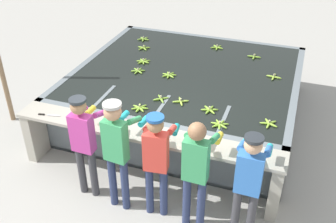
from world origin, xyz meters
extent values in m
plane|color=#A3A099|center=(0.00, 0.00, 0.00)|extent=(80.00, 80.00, 0.00)
cube|color=slate|center=(0.00, 2.35, 0.03)|extent=(4.11, 3.81, 0.06)
cube|color=slate|center=(0.00, 0.51, 0.47)|extent=(4.11, 0.12, 0.93)
cube|color=slate|center=(0.00, 4.20, 0.47)|extent=(4.11, 0.12, 0.93)
cube|color=slate|center=(-1.99, 2.35, 0.47)|extent=(0.12, 3.81, 0.93)
cube|color=slate|center=(1.99, 2.35, 0.47)|extent=(0.12, 3.81, 0.93)
cube|color=black|center=(0.00, 2.35, 0.49)|extent=(3.87, 3.57, 0.87)
cube|color=slate|center=(-1.03, 0.97, 0.47)|extent=(0.06, 0.80, 0.93)
cube|color=slate|center=(0.00, 0.97, 0.47)|extent=(0.06, 0.80, 0.93)
cube|color=slate|center=(1.03, 0.97, 0.47)|extent=(0.06, 0.80, 0.93)
cube|color=#A8A393|center=(0.00, 0.23, 0.91)|extent=(4.11, 0.45, 0.05)
cube|color=#A8A393|center=(-1.95, 0.23, 0.44)|extent=(0.16, 0.41, 0.88)
cube|color=#A8A393|center=(1.95, 0.23, 0.44)|extent=(0.16, 0.41, 0.88)
cylinder|color=#38383D|center=(-0.79, -0.30, 0.40)|extent=(0.11, 0.11, 0.81)
cylinder|color=#38383D|center=(-0.59, -0.30, 0.40)|extent=(0.11, 0.11, 0.81)
cube|color=#BC388E|center=(-0.69, -0.30, 1.10)|extent=(0.32, 0.18, 0.57)
sphere|color=#9E704C|center=(-0.69, -0.30, 1.52)|extent=(0.22, 0.22, 0.22)
cylinder|color=#282D33|center=(-0.69, -0.30, 1.62)|extent=(0.23, 0.23, 0.04)
cylinder|color=#BC388E|center=(-0.84, -0.04, 1.30)|extent=(0.09, 0.31, 0.18)
cylinder|color=gold|center=(-0.84, 0.21, 1.13)|extent=(0.09, 0.20, 0.08)
cylinder|color=#BC388E|center=(-0.52, -0.05, 1.30)|extent=(0.09, 0.31, 0.18)
cylinder|color=gold|center=(-0.52, 0.20, 1.13)|extent=(0.09, 0.20, 0.08)
cylinder|color=navy|center=(-0.24, -0.37, 0.43)|extent=(0.11, 0.11, 0.85)
cylinder|color=navy|center=(-0.04, -0.39, 0.43)|extent=(0.11, 0.11, 0.85)
cube|color=#38995B|center=(-0.14, -0.38, 1.16)|extent=(0.33, 0.20, 0.60)
sphere|color=tan|center=(-0.14, -0.38, 1.60)|extent=(0.23, 0.23, 0.23)
cylinder|color=#9E9E99|center=(-0.14, -0.38, 1.71)|extent=(0.24, 0.24, 0.04)
cylinder|color=#38995B|center=(-0.28, -0.12, 1.37)|extent=(0.11, 0.32, 0.18)
cylinder|color=#1EA3AD|center=(-0.25, 0.13, 1.21)|extent=(0.10, 0.21, 0.08)
cylinder|color=#38995B|center=(0.04, -0.15, 1.37)|extent=(0.11, 0.32, 0.18)
cylinder|color=#1EA3AD|center=(0.07, 0.10, 1.21)|extent=(0.10, 0.21, 0.08)
cylinder|color=navy|center=(0.31, -0.35, 0.40)|extent=(0.11, 0.11, 0.80)
cylinder|color=navy|center=(0.51, -0.32, 0.40)|extent=(0.11, 0.11, 0.80)
cube|color=#DB3D33|center=(0.41, -0.33, 1.08)|extent=(0.34, 0.21, 0.57)
sphere|color=#9E704C|center=(0.41, -0.33, 1.51)|extent=(0.22, 0.22, 0.22)
cylinder|color=#1E5199|center=(0.41, -0.33, 1.61)|extent=(0.23, 0.23, 0.04)
cylinder|color=#DB3D33|center=(0.22, -0.10, 1.28)|extent=(0.12, 0.32, 0.18)
cylinder|color=teal|center=(0.19, 0.14, 1.12)|extent=(0.11, 0.21, 0.08)
cylinder|color=#DB3D33|center=(0.54, -0.07, 1.28)|extent=(0.12, 0.32, 0.18)
cylinder|color=teal|center=(0.51, 0.18, 1.12)|extent=(0.11, 0.21, 0.08)
cylinder|color=navy|center=(0.86, -0.39, 0.42)|extent=(0.11, 0.11, 0.83)
cylinder|color=navy|center=(1.06, -0.39, 0.42)|extent=(0.11, 0.11, 0.83)
cube|color=#38995B|center=(0.96, -0.39, 1.13)|extent=(0.32, 0.18, 0.59)
sphere|color=#896042|center=(0.96, -0.39, 1.57)|extent=(0.23, 0.23, 0.23)
cylinder|color=#38995B|center=(0.81, -0.13, 1.34)|extent=(0.09, 0.31, 0.18)
cylinder|color=gold|center=(0.81, 0.12, 1.17)|extent=(0.09, 0.20, 0.08)
cylinder|color=#38995B|center=(1.13, -0.14, 1.34)|extent=(0.09, 0.31, 0.18)
cylinder|color=gold|center=(1.13, 0.11, 1.17)|extent=(0.09, 0.20, 0.08)
cylinder|color=#38383D|center=(1.52, -0.35, 0.40)|extent=(0.11, 0.11, 0.80)
cylinder|color=#38383D|center=(1.72, -0.35, 0.40)|extent=(0.11, 0.11, 0.80)
cube|color=blue|center=(1.62, -0.35, 1.08)|extent=(0.32, 0.17, 0.57)
sphere|color=tan|center=(1.62, -0.35, 1.50)|extent=(0.22, 0.22, 0.22)
cylinder|color=#282D33|center=(1.62, -0.35, 1.60)|extent=(0.23, 0.23, 0.04)
cylinder|color=blue|center=(1.46, -0.10, 1.28)|extent=(0.08, 0.31, 0.18)
cylinder|color=#1EA3AD|center=(1.46, 0.15, 1.12)|extent=(0.09, 0.20, 0.08)
cylinder|color=blue|center=(1.78, -0.10, 1.28)|extent=(0.08, 0.31, 0.18)
cylinder|color=#1EA3AD|center=(1.78, 0.15, 1.12)|extent=(0.09, 0.20, 0.08)
ellipsoid|color=#93BC3D|center=(1.59, 2.68, 0.95)|extent=(0.06, 0.17, 0.04)
ellipsoid|color=#93BC3D|center=(1.53, 2.63, 0.95)|extent=(0.17, 0.06, 0.04)
ellipsoid|color=#93BC3D|center=(1.57, 2.57, 0.95)|extent=(0.06, 0.17, 0.04)
ellipsoid|color=#93BC3D|center=(1.64, 2.62, 0.95)|extent=(0.17, 0.06, 0.04)
cylinder|color=tan|center=(1.58, 2.62, 0.98)|extent=(0.03, 0.03, 0.04)
ellipsoid|color=#7FAD33|center=(-0.87, 2.43, 0.95)|extent=(0.17, 0.08, 0.04)
ellipsoid|color=#7FAD33|center=(-0.88, 2.48, 0.95)|extent=(0.16, 0.13, 0.04)
ellipsoid|color=#7FAD33|center=(-0.92, 2.50, 0.95)|extent=(0.04, 0.17, 0.04)
ellipsoid|color=#7FAD33|center=(-0.97, 2.48, 0.95)|extent=(0.15, 0.14, 0.04)
ellipsoid|color=#7FAD33|center=(-0.98, 2.44, 0.95)|extent=(0.17, 0.07, 0.04)
ellipsoid|color=#7FAD33|center=(-0.95, 2.40, 0.95)|extent=(0.11, 0.17, 0.04)
ellipsoid|color=#7FAD33|center=(-0.90, 2.40, 0.95)|extent=(0.10, 0.17, 0.04)
cylinder|color=tan|center=(-0.92, 2.45, 0.98)|extent=(0.03, 0.03, 0.04)
ellipsoid|color=#75A333|center=(-0.85, 2.08, 0.95)|extent=(0.05, 0.17, 0.04)
ellipsoid|color=#75A333|center=(-0.90, 2.05, 0.95)|extent=(0.16, 0.13, 0.04)
ellipsoid|color=#75A333|center=(-0.91, 2.00, 0.95)|extent=(0.17, 0.11, 0.04)
ellipsoid|color=#75A333|center=(-0.86, 1.97, 0.95)|extent=(0.05, 0.17, 0.04)
ellipsoid|color=#75A333|center=(-0.81, 1.99, 0.95)|extent=(0.16, 0.13, 0.04)
ellipsoid|color=#75A333|center=(-0.81, 2.05, 0.95)|extent=(0.17, 0.11, 0.04)
cylinder|color=tan|center=(-0.86, 2.02, 0.98)|extent=(0.03, 0.03, 0.04)
ellipsoid|color=#7FAD33|center=(-0.24, 2.00, 0.95)|extent=(0.05, 0.17, 0.04)
ellipsoid|color=#7FAD33|center=(-0.20, 2.02, 0.95)|extent=(0.16, 0.12, 0.04)
ellipsoid|color=#7FAD33|center=(-0.20, 2.07, 0.95)|extent=(0.17, 0.09, 0.04)
ellipsoid|color=#7FAD33|center=(-0.23, 2.10, 0.95)|extent=(0.09, 0.17, 0.04)
ellipsoid|color=#7FAD33|center=(-0.28, 2.10, 0.95)|extent=(0.12, 0.16, 0.04)
ellipsoid|color=#7FAD33|center=(-0.30, 2.06, 0.95)|extent=(0.17, 0.06, 0.04)
ellipsoid|color=#7FAD33|center=(-0.29, 2.01, 0.95)|extent=(0.15, 0.14, 0.04)
cylinder|color=tan|center=(-0.25, 2.05, 0.98)|extent=(0.03, 0.03, 0.04)
ellipsoid|color=#75A333|center=(-0.04, 1.22, 0.95)|extent=(0.16, 0.13, 0.04)
ellipsoid|color=#75A333|center=(-0.12, 1.23, 0.95)|extent=(0.13, 0.16, 0.04)
ellipsoid|color=#75A333|center=(-0.13, 1.15, 0.95)|extent=(0.16, 0.13, 0.04)
ellipsoid|color=#75A333|center=(-0.05, 1.14, 0.95)|extent=(0.13, 0.16, 0.04)
cylinder|color=tan|center=(-0.09, 1.18, 0.98)|extent=(0.03, 0.03, 0.04)
ellipsoid|color=#75A333|center=(-1.42, 3.51, 0.95)|extent=(0.16, 0.12, 0.04)
ellipsoid|color=#75A333|center=(-1.36, 3.49, 0.95)|extent=(0.08, 0.17, 0.04)
ellipsoid|color=#75A333|center=(-1.32, 3.54, 0.95)|extent=(0.17, 0.05, 0.04)
ellipsoid|color=#75A333|center=(-1.36, 3.59, 0.95)|extent=(0.10, 0.17, 0.04)
ellipsoid|color=#75A333|center=(-1.42, 3.58, 0.95)|extent=(0.15, 0.14, 0.04)
cylinder|color=tan|center=(-1.38, 3.54, 0.98)|extent=(0.03, 0.03, 0.04)
ellipsoid|color=#7FAD33|center=(0.80, 1.08, 0.95)|extent=(0.15, 0.14, 0.04)
ellipsoid|color=#7FAD33|center=(0.81, 1.14, 0.95)|extent=(0.17, 0.09, 0.04)
ellipsoid|color=#7FAD33|center=(0.77, 1.17, 0.95)|extent=(0.07, 0.17, 0.04)
ellipsoid|color=#7FAD33|center=(0.72, 1.16, 0.95)|extent=(0.15, 0.14, 0.04)
ellipsoid|color=#7FAD33|center=(0.71, 1.10, 0.95)|extent=(0.17, 0.09, 0.04)
ellipsoid|color=#7FAD33|center=(0.75, 1.07, 0.95)|extent=(0.07, 0.17, 0.04)
cylinder|color=tan|center=(0.76, 1.12, 0.98)|extent=(0.03, 0.03, 0.04)
ellipsoid|color=#8CB738|center=(1.64, 1.02, 0.95)|extent=(0.17, 0.07, 0.04)
ellipsoid|color=#8CB738|center=(1.69, 0.98, 0.95)|extent=(0.05, 0.17, 0.04)
ellipsoid|color=#8CB738|center=(1.74, 1.01, 0.95)|extent=(0.17, 0.10, 0.04)
ellipsoid|color=#8CB738|center=(1.73, 1.08, 0.95)|extent=(0.14, 0.15, 0.04)
ellipsoid|color=#8CB738|center=(1.67, 1.08, 0.95)|extent=(0.12, 0.17, 0.04)
cylinder|color=tan|center=(1.69, 1.04, 0.98)|extent=(0.03, 0.03, 0.04)
ellipsoid|color=#7FAD33|center=(0.24, 3.66, 0.95)|extent=(0.14, 0.15, 0.04)
ellipsoid|color=#7FAD33|center=(0.23, 3.60, 0.95)|extent=(0.17, 0.11, 0.04)
ellipsoid|color=#7FAD33|center=(0.29, 3.57, 0.95)|extent=(0.06, 0.17, 0.04)
ellipsoid|color=#7FAD33|center=(0.33, 3.61, 0.95)|extent=(0.17, 0.07, 0.04)
ellipsoid|color=#7FAD33|center=(0.30, 3.67, 0.95)|extent=(0.11, 0.17, 0.04)
cylinder|color=tan|center=(0.28, 3.62, 0.98)|extent=(0.03, 0.03, 0.04)
ellipsoid|color=#7FAD33|center=(-1.20, 3.03, 0.95)|extent=(0.11, 0.17, 0.04)
ellipsoid|color=#7FAD33|center=(-1.14, 3.04, 0.95)|extent=(0.15, 0.14, 0.04)
ellipsoid|color=#7FAD33|center=(-1.13, 3.10, 0.95)|extent=(0.17, 0.11, 0.04)
ellipsoid|color=#7FAD33|center=(-1.19, 3.13, 0.95)|extent=(0.06, 0.17, 0.04)
ellipsoid|color=#7FAD33|center=(-1.23, 3.08, 0.95)|extent=(0.17, 0.06, 0.04)
cylinder|color=tan|center=(-1.18, 3.08, 0.98)|extent=(0.03, 0.03, 0.04)
ellipsoid|color=#93BC3D|center=(0.22, 1.26, 0.95)|extent=(0.11, 0.17, 0.04)
ellipsoid|color=#93BC3D|center=(0.20, 1.19, 0.95)|extent=(0.17, 0.11, 0.04)
ellipsoid|color=#93BC3D|center=(0.27, 1.16, 0.95)|extent=(0.11, 0.17, 0.04)
ellipsoid|color=#93BC3D|center=(0.30, 1.24, 0.95)|extent=(0.17, 0.11, 0.04)
cylinder|color=tan|center=(0.25, 1.21, 0.98)|extent=(0.03, 0.03, 0.04)
ellipsoid|color=#75A333|center=(1.10, 3.46, 0.95)|extent=(0.04, 0.17, 0.04)
ellipsoid|color=#75A333|center=(1.04, 3.40, 0.95)|extent=(0.17, 0.04, 0.04)
ellipsoid|color=#75A333|center=(1.10, 3.35, 0.95)|extent=(0.04, 0.17, 0.04)
ellipsoid|color=#75A333|center=(1.15, 3.40, 0.95)|extent=(0.17, 0.04, 0.04)
cylinder|color=tan|center=(1.10, 3.40, 0.98)|extent=(0.03, 0.03, 0.04)
ellipsoid|color=#7FAD33|center=(1.01, 0.71, 0.95)|extent=(0.06, 0.17, 0.04)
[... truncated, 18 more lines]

